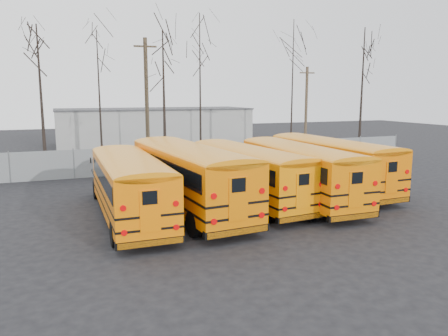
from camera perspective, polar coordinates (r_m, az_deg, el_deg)
name	(u,v)px	position (r m, az deg, el deg)	size (l,w,h in m)	color
ground	(253,210)	(22.15, 3.86, -5.44)	(120.00, 120.00, 0.00)	black
fence	(186,158)	(32.99, -5.01, 1.30)	(40.00, 0.04, 2.00)	gray
distant_building	(154,126)	(52.67, -9.10, 5.41)	(22.00, 8.00, 4.00)	#A9A9A4
bus_a	(129,181)	(20.45, -12.31, -1.73)	(2.62, 11.01, 3.07)	black
bus_b	(187,172)	(21.42, -4.80, -0.54)	(3.72, 12.24, 3.38)	black
bus_c	(247,170)	(23.07, 3.05, -0.22)	(3.53, 11.21, 3.09)	black
bus_d	(298,168)	(23.77, 9.64, 0.06)	(2.81, 11.37, 3.17)	black
bus_e	(329,160)	(26.85, 13.56, 1.04)	(3.03, 11.49, 3.19)	black
utility_pole_left	(147,101)	(36.06, -10.05, 8.62)	(1.81, 0.32, 10.15)	#453827
utility_pole_right	(306,111)	(41.33, 10.66, 7.33)	(1.47, 0.26, 8.22)	brown
tree_1	(41,102)	(33.06, -22.74, 7.96)	(0.26, 0.26, 10.43)	black
tree_2	(100,101)	(35.12, -15.94, 8.44)	(0.26, 0.26, 10.50)	black
tree_3	(164,101)	(33.85, -7.84, 8.64)	(0.26, 0.26, 10.44)	black
tree_4	(200,90)	(36.89, -3.13, 10.19)	(0.26, 0.26, 12.25)	black
tree_5	(292,91)	(39.54, 8.89, 9.96)	(0.26, 0.26, 12.13)	black
tree_6	(362,93)	(42.91, 17.54, 9.33)	(0.26, 0.26, 11.73)	black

